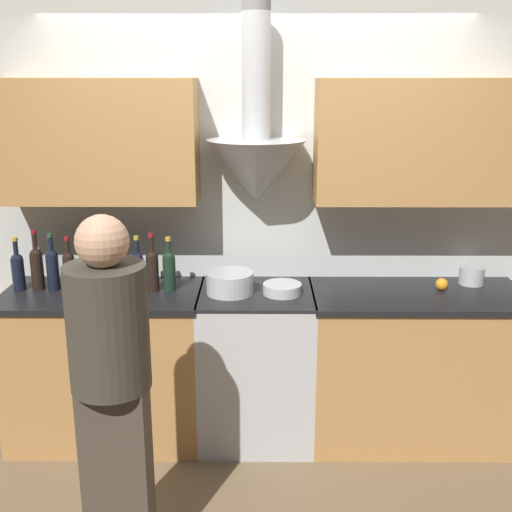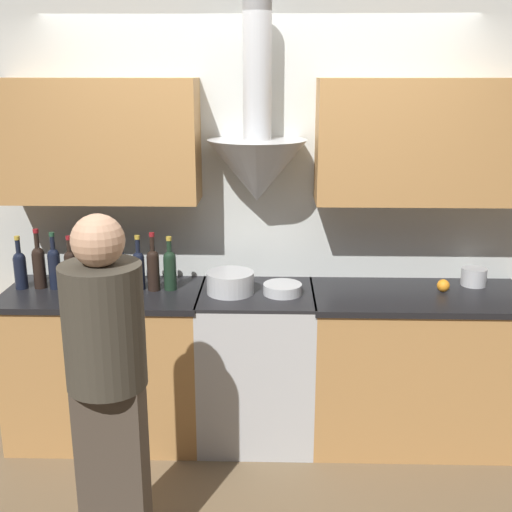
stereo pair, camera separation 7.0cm
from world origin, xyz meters
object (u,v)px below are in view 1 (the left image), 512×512
object	(u,v)px
wine_bottle_1	(37,266)
stock_pot	(230,283)
wine_bottle_4	(86,268)
mixing_bowl	(282,289)
stove_range	(256,365)
wine_bottle_2	(53,267)
wine_bottle_3	(69,269)
wine_bottle_5	(105,267)
person_foreground_left	(112,384)
orange_fruit	(442,284)
wine_bottle_7	(138,269)
wine_bottle_0	(18,269)
saucepan	(471,275)
wine_bottle_9	(169,268)
wine_bottle_8	(152,268)
wine_bottle_6	(121,269)

from	to	relation	value
wine_bottle_1	stock_pot	size ratio (longest dim) A/B	1.30
wine_bottle_4	mixing_bowl	world-z (taller)	wine_bottle_4
stove_range	wine_bottle_2	bearing A→B (deg)	178.10
stove_range	wine_bottle_3	distance (m)	1.25
wine_bottle_5	person_foreground_left	world-z (taller)	person_foreground_left
stove_range	orange_fruit	distance (m)	1.21
stove_range	wine_bottle_2	world-z (taller)	wine_bottle_2
wine_bottle_4	wine_bottle_7	world-z (taller)	wine_bottle_7
wine_bottle_0	person_foreground_left	distance (m)	1.39
stove_range	saucepan	size ratio (longest dim) A/B	6.26
wine_bottle_4	wine_bottle_9	distance (m)	0.49
wine_bottle_3	wine_bottle_4	distance (m)	0.10
wine_bottle_0	wine_bottle_9	size ratio (longest dim) A/B	1.00
wine_bottle_0	mixing_bowl	xyz separation A→B (m)	(1.55, -0.06, -0.10)
wine_bottle_9	wine_bottle_7	bearing A→B (deg)	178.76
stove_range	saucepan	world-z (taller)	saucepan
saucepan	wine_bottle_3	bearing A→B (deg)	-176.72
wine_bottle_8	orange_fruit	world-z (taller)	wine_bottle_8
wine_bottle_5	saucepan	distance (m)	2.20
wine_bottle_1	wine_bottle_8	bearing A→B (deg)	-2.23
wine_bottle_3	orange_fruit	size ratio (longest dim) A/B	4.42
wine_bottle_0	wine_bottle_1	bearing A→B (deg)	7.95
wine_bottle_6	wine_bottle_9	world-z (taller)	wine_bottle_6
wine_bottle_5	wine_bottle_8	distance (m)	0.29
wine_bottle_9	wine_bottle_8	bearing A→B (deg)	-171.66
mixing_bowl	wine_bottle_3	bearing A→B (deg)	177.62
orange_fruit	person_foreground_left	size ratio (longest dim) A/B	0.04
wine_bottle_1	wine_bottle_7	size ratio (longest dim) A/B	1.10
stove_range	wine_bottle_7	bearing A→B (deg)	176.65
mixing_bowl	orange_fruit	size ratio (longest dim) A/B	3.06
wine_bottle_3	wine_bottle_6	bearing A→B (deg)	2.16
wine_bottle_3	wine_bottle_4	world-z (taller)	wine_bottle_3
wine_bottle_1	wine_bottle_2	size ratio (longest dim) A/B	1.05
saucepan	wine_bottle_1	bearing A→B (deg)	-177.46
stove_range	wine_bottle_2	size ratio (longest dim) A/B	2.75
stove_range	wine_bottle_7	xyz separation A→B (m)	(-0.70, 0.04, 0.60)
stock_pot	mixing_bowl	size ratio (longest dim) A/B	1.23
wine_bottle_5	person_foreground_left	distance (m)	1.19
stove_range	wine_bottle_9	size ratio (longest dim) A/B	2.91
stove_range	wine_bottle_2	xyz separation A→B (m)	(-1.20, 0.04, 0.60)
wine_bottle_6	wine_bottle_4	bearing A→B (deg)	177.17
wine_bottle_9	stock_pot	xyz separation A→B (m)	(0.36, -0.05, -0.07)
wine_bottle_4	wine_bottle_9	size ratio (longest dim) A/B	0.97
wine_bottle_5	stock_pot	xyz separation A→B (m)	(0.74, -0.06, -0.07)
mixing_bowl	person_foreground_left	bearing A→B (deg)	-125.44
stove_range	person_foreground_left	distance (m)	1.32
wine_bottle_2	wine_bottle_5	bearing A→B (deg)	2.11
mixing_bowl	orange_fruit	distance (m)	0.95
wine_bottle_0	person_foreground_left	size ratio (longest dim) A/B	0.20
wine_bottle_5	orange_fruit	size ratio (longest dim) A/B	4.45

